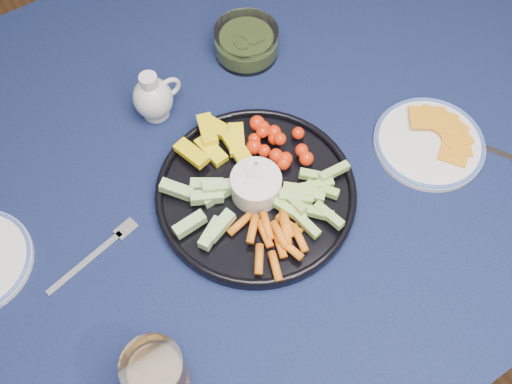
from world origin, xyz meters
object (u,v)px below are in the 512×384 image
dining_table (218,185)px  juice_tumbler (157,374)px  crudite_platter (255,191)px  cheese_plate (430,142)px  creamer_pitcher (153,98)px  pickle_bowl (246,43)px

dining_table → juice_tumbler: juice_tumbler is taller
crudite_platter → cheese_plate: 0.32m
cheese_plate → juice_tumbler: size_ratio=1.97×
crudite_platter → juice_tumbler: bearing=-147.1°
crudite_platter → creamer_pitcher: bearing=102.4°
dining_table → cheese_plate: (0.33, -0.18, 0.10)m
juice_tumbler → creamer_pitcher: bearing=62.6°
creamer_pitcher → pickle_bowl: size_ratio=0.80×
pickle_bowl → juice_tumbler: juice_tumbler is taller
creamer_pitcher → juice_tumbler: (-0.22, -0.42, 0.00)m
dining_table → crudite_platter: size_ratio=5.02×
pickle_bowl → dining_table: bearing=-135.2°
dining_table → creamer_pitcher: (-0.04, 0.14, 0.13)m
dining_table → juice_tumbler: bearing=-132.7°
cheese_plate → juice_tumbler: juice_tumbler is taller
crudite_platter → cheese_plate: crudite_platter is taller
cheese_plate → crudite_platter: bearing=165.9°
dining_table → cheese_plate: size_ratio=8.63×
creamer_pitcher → cheese_plate: creamer_pitcher is taller
dining_table → pickle_bowl: pickle_bowl is taller
pickle_bowl → cheese_plate: size_ratio=0.63×
pickle_bowl → cheese_plate: 0.39m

